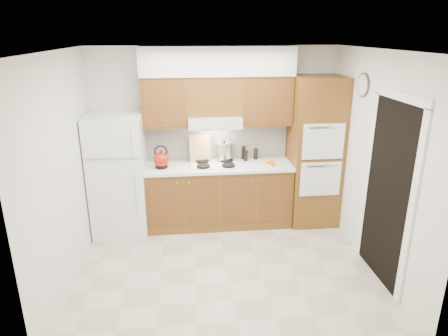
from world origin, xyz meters
name	(u,v)px	position (x,y,z in m)	size (l,w,h in m)	color
floor	(226,267)	(0.00, 0.00, 0.00)	(3.60, 3.60, 0.00)	beige
ceiling	(227,50)	(0.00, 0.00, 2.60)	(3.60, 3.60, 0.00)	white
wall_back	(215,136)	(0.00, 1.50, 1.30)	(3.60, 0.02, 2.60)	silver
wall_left	(64,174)	(-1.80, 0.00, 1.30)	(0.02, 3.00, 2.60)	silver
wall_right	(376,163)	(1.80, 0.00, 1.30)	(0.02, 3.00, 2.60)	silver
fridge	(119,175)	(-1.41, 1.14, 0.86)	(0.75, 0.72, 1.72)	white
base_cabinets	(219,196)	(0.02, 1.20, 0.45)	(2.11, 0.60, 0.90)	brown
countertop	(219,166)	(0.03, 1.19, 0.92)	(2.13, 0.62, 0.04)	white
backsplash	(217,141)	(0.02, 1.49, 1.22)	(2.11, 0.03, 0.56)	white
oven_cabinet	(314,152)	(1.44, 1.18, 1.10)	(0.70, 0.65, 2.20)	brown
upper_cab_left	(165,102)	(-0.71, 1.33, 1.85)	(0.63, 0.33, 0.70)	brown
upper_cab_right	(266,100)	(0.72, 1.33, 1.85)	(0.73, 0.33, 0.70)	brown
range_hood	(215,121)	(-0.02, 1.27, 1.57)	(0.75, 0.45, 0.15)	silver
upper_cab_over_hood	(214,96)	(-0.02, 1.33, 1.92)	(0.75, 0.33, 0.55)	brown
soffit	(217,61)	(0.03, 1.32, 2.40)	(2.13, 0.36, 0.40)	silver
cooktop	(215,164)	(-0.02, 1.21, 0.95)	(0.74, 0.50, 0.01)	white
doorway	(387,194)	(1.79, -0.35, 1.05)	(0.02, 0.90, 2.10)	black
wall_clock	(363,85)	(1.79, 0.55, 2.15)	(0.30, 0.30, 0.02)	#3F3833
kettle	(161,160)	(-0.80, 1.16, 1.06)	(0.22, 0.22, 0.22)	maroon
cutting_board	(200,149)	(-0.23, 1.39, 1.14)	(0.31, 0.02, 0.41)	tan
stock_pot	(224,151)	(0.12, 1.39, 1.09)	(0.23, 0.23, 0.24)	silver
condiment_a	(243,153)	(0.43, 1.45, 1.04)	(0.06, 0.06, 0.20)	black
condiment_b	(246,156)	(0.45, 1.36, 1.02)	(0.05, 0.05, 0.16)	black
condiment_c	(256,154)	(0.61, 1.42, 1.02)	(0.06, 0.06, 0.17)	black
orange_near	(268,161)	(0.76, 1.18, 0.98)	(0.07, 0.07, 0.07)	#FFA30D
orange_far	(272,163)	(0.80, 1.10, 0.98)	(0.08, 0.08, 0.08)	orange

